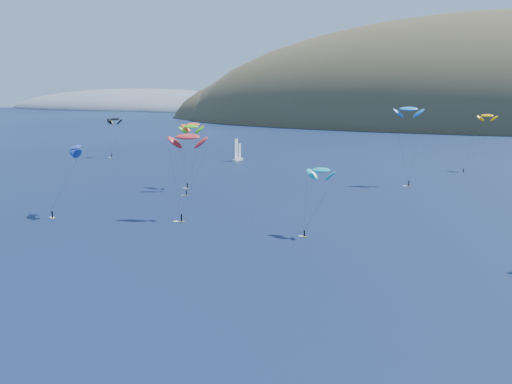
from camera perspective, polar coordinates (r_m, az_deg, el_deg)
The scene contains 10 objects.
headland at distance 967.01m, azimuth -7.89°, elevation 6.42°, with size 460.00×250.00×60.00m.
sailboat at distance 307.83m, azimuth -1.49°, elevation 2.67°, with size 8.60×7.48×10.88m.
kitesurfer_1 at distance 230.70m, azimuth -5.09°, elevation 5.38°, with size 8.60×8.10×22.28m.
kitesurfer_3 at distance 223.76m, azimuth -5.22°, elevation 5.23°, with size 9.32×15.12×21.83m.
kitesurfer_4 at distance 240.06m, azimuth 12.12°, elevation 6.51°, with size 10.18×8.87×27.46m.
kitesurfer_5 at distance 156.74m, azimuth 5.21°, elevation 1.75°, with size 7.87×7.60×16.28m.
kitesurfer_9 at distance 176.81m, azimuth -5.48°, elevation 4.42°, with size 10.34×10.46×22.72m.
kitesurfer_10 at distance 185.87m, azimuth -14.25°, elevation 3.46°, with size 8.81×12.84×19.43m.
kitesurfer_11 at distance 286.61m, azimuth 18.01°, elevation 5.83°, with size 10.70×12.65×23.02m.
kitesurfer_12 at distance 330.66m, azimuth -11.24°, elevation 5.74°, with size 8.73×7.26×19.48m.
Camera 1 is at (76.89, -63.04, 33.02)m, focal length 50.00 mm.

